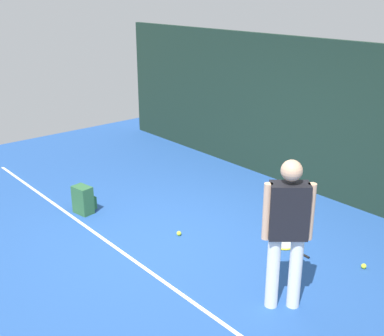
# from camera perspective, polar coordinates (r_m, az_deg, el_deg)

# --- Properties ---
(ground_plane) EXTENTS (12.00, 12.00, 0.00)m
(ground_plane) POSITION_cam_1_polar(r_m,az_deg,el_deg) (6.80, -2.60, -8.70)
(ground_plane) COLOR #234C93
(back_fence) EXTENTS (10.00, 0.10, 2.56)m
(back_fence) POSITION_cam_1_polar(r_m,az_deg,el_deg) (8.38, 13.75, 5.79)
(back_fence) COLOR #192D23
(back_fence) RESTS_ON ground
(court_line) EXTENTS (9.00, 0.05, 0.00)m
(court_line) POSITION_cam_1_polar(r_m,az_deg,el_deg) (6.48, -7.16, -10.40)
(court_line) COLOR white
(court_line) RESTS_ON ground
(tennis_player) EXTENTS (0.43, 0.45, 1.70)m
(tennis_player) POSITION_cam_1_polar(r_m,az_deg,el_deg) (5.18, 11.08, -6.76)
(tennis_player) COLOR white
(tennis_player) RESTS_ON ground
(tennis_racket) EXTENTS (0.62, 0.35, 0.03)m
(tennis_racket) POSITION_cam_1_polar(r_m,az_deg,el_deg) (6.83, 10.82, -8.80)
(tennis_racket) COLOR black
(tennis_racket) RESTS_ON ground
(backpack) EXTENTS (0.33, 0.32, 0.44)m
(backpack) POSITION_cam_1_polar(r_m,az_deg,el_deg) (7.75, -12.52, -3.68)
(backpack) COLOR #2D6038
(backpack) RESTS_ON ground
(tennis_ball_near_player) EXTENTS (0.07, 0.07, 0.07)m
(tennis_ball_near_player) POSITION_cam_1_polar(r_m,az_deg,el_deg) (6.96, -1.53, -7.64)
(tennis_ball_near_player) COLOR #CCE033
(tennis_ball_near_player) RESTS_ON ground
(tennis_ball_by_fence) EXTENTS (0.07, 0.07, 0.07)m
(tennis_ball_by_fence) POSITION_cam_1_polar(r_m,az_deg,el_deg) (6.57, 19.41, -10.75)
(tennis_ball_by_fence) COLOR #CCE033
(tennis_ball_by_fence) RESTS_ON ground
(water_bottle) EXTENTS (0.07, 0.07, 0.20)m
(water_bottle) POSITION_cam_1_polar(r_m,az_deg,el_deg) (7.06, 11.70, -7.05)
(water_bottle) COLOR white
(water_bottle) RESTS_ON ground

